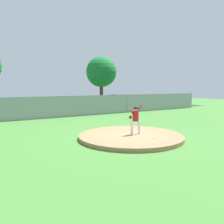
{
  "coord_description": "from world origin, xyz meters",
  "views": [
    {
      "loc": [
        -7.17,
        -9.4,
        2.71
      ],
      "look_at": [
        0.03,
        1.88,
        1.23
      ],
      "focal_mm": 36.33,
      "sensor_mm": 36.0,
      "label": 1
    }
  ],
  "objects_px": {
    "pitcher_youth": "(135,118)",
    "parked_car_navy": "(121,102)",
    "parked_car_white": "(61,104)",
    "baseball": "(154,138)",
    "parked_car_teal": "(105,103)",
    "traffic_cone_orange": "(89,110)"
  },
  "relations": [
    {
      "from": "baseball",
      "to": "parked_car_white",
      "type": "bearing_deg",
      "value": 85.87
    },
    {
      "from": "pitcher_youth",
      "to": "baseball",
      "type": "height_order",
      "value": "pitcher_youth"
    },
    {
      "from": "baseball",
      "to": "parked_car_teal",
      "type": "bearing_deg",
      "value": 67.64
    },
    {
      "from": "pitcher_youth",
      "to": "parked_car_navy",
      "type": "xyz_separation_m",
      "value": [
        9.33,
        14.68,
        -0.27
      ]
    },
    {
      "from": "parked_car_white",
      "to": "baseball",
      "type": "bearing_deg",
      "value": -94.13
    },
    {
      "from": "pitcher_youth",
      "to": "parked_car_navy",
      "type": "height_order",
      "value": "pitcher_youth"
    },
    {
      "from": "baseball",
      "to": "parked_car_navy",
      "type": "bearing_deg",
      "value": 60.04
    },
    {
      "from": "pitcher_youth",
      "to": "baseball",
      "type": "bearing_deg",
      "value": -85.37
    },
    {
      "from": "parked_car_navy",
      "to": "parked_car_white",
      "type": "relative_size",
      "value": 0.97
    },
    {
      "from": "parked_car_white",
      "to": "parked_car_navy",
      "type": "bearing_deg",
      "value": -2.52
    },
    {
      "from": "parked_car_navy",
      "to": "traffic_cone_orange",
      "type": "distance_m",
      "value": 6.2
    },
    {
      "from": "baseball",
      "to": "parked_car_navy",
      "type": "relative_size",
      "value": 0.02
    },
    {
      "from": "pitcher_youth",
      "to": "parked_car_navy",
      "type": "distance_m",
      "value": 17.4
    },
    {
      "from": "pitcher_youth",
      "to": "parked_car_navy",
      "type": "bearing_deg",
      "value": 57.57
    },
    {
      "from": "parked_car_navy",
      "to": "parked_car_teal",
      "type": "xyz_separation_m",
      "value": [
        -2.89,
        -0.6,
        -0.08
      ]
    },
    {
      "from": "baseball",
      "to": "parked_car_white",
      "type": "height_order",
      "value": "parked_car_white"
    },
    {
      "from": "parked_car_navy",
      "to": "traffic_cone_orange",
      "type": "relative_size",
      "value": 8.33
    },
    {
      "from": "traffic_cone_orange",
      "to": "pitcher_youth",
      "type": "bearing_deg",
      "value": -106.01
    },
    {
      "from": "parked_car_navy",
      "to": "parked_car_white",
      "type": "distance_m",
      "value": 8.05
    },
    {
      "from": "baseball",
      "to": "parked_car_teal",
      "type": "height_order",
      "value": "parked_car_teal"
    },
    {
      "from": "parked_car_teal",
      "to": "traffic_cone_orange",
      "type": "height_order",
      "value": "parked_car_teal"
    },
    {
      "from": "parked_car_teal",
      "to": "pitcher_youth",
      "type": "bearing_deg",
      "value": -114.58
    }
  ]
}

